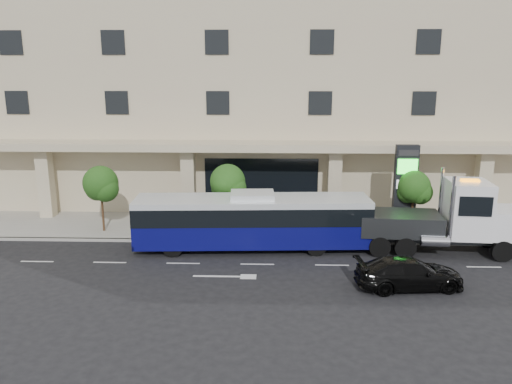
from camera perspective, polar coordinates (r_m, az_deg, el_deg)
ground at (r=28.42m, az=0.24°, el=-7.15°), size 120.00×120.00×0.00m
sidewalk at (r=33.12m, az=0.49°, el=-3.98°), size 120.00×6.00×0.15m
curb at (r=30.27m, az=0.35°, el=-5.68°), size 120.00×0.30×0.15m
convention_center at (r=42.02m, az=0.88°, el=13.41°), size 60.00×17.60×20.00m
tree_left at (r=32.77m, az=-17.28°, el=0.70°), size 2.27×2.20×4.22m
tree_mid at (r=31.05m, az=-3.21°, el=0.89°), size 2.28×2.20×4.38m
tree_right at (r=32.19m, az=17.64°, el=0.32°), size 2.10×2.00×4.04m
city_bus at (r=28.75m, az=-0.43°, el=-3.26°), size 13.55×3.55×3.40m
tow_truck at (r=30.17m, az=21.20°, el=-2.98°), size 10.38×3.20×4.71m
black_sedan at (r=25.07m, az=17.10°, el=-8.84°), size 5.30×2.63×1.48m
signage_pylon at (r=32.43m, az=16.66°, el=0.39°), size 1.39×0.52×5.57m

